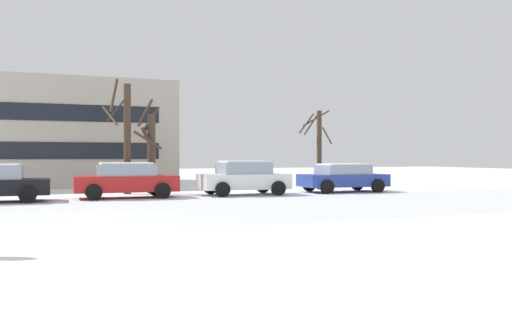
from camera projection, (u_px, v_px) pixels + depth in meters
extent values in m
plane|color=white|center=(69.00, 229.00, 13.05)|extent=(120.00, 120.00, 0.00)
cube|color=silver|center=(61.00, 214.00, 16.37)|extent=(80.00, 9.18, 0.00)
cylinder|color=black|center=(30.00, 191.00, 21.99)|extent=(0.65, 0.24, 0.64)
cylinder|color=black|center=(28.00, 195.00, 20.25)|extent=(0.65, 0.24, 0.64)
cube|color=red|center=(126.00, 184.00, 22.82)|extent=(4.19, 1.89, 0.64)
cube|color=#8C99A8|center=(126.00, 170.00, 22.81)|extent=(2.33, 1.68, 0.49)
cube|color=white|center=(126.00, 163.00, 22.81)|extent=(2.12, 1.55, 0.06)
cylinder|color=black|center=(155.00, 188.00, 24.11)|extent=(0.65, 0.24, 0.64)
cylinder|color=black|center=(163.00, 191.00, 22.44)|extent=(0.65, 0.24, 0.64)
cylinder|color=black|center=(91.00, 190.00, 23.20)|extent=(0.65, 0.24, 0.64)
cylinder|color=black|center=(94.00, 192.00, 21.53)|extent=(0.65, 0.24, 0.64)
cube|color=white|center=(244.00, 181.00, 24.63)|extent=(3.97, 2.02, 0.67)
cube|color=#8C99A8|center=(244.00, 168.00, 24.63)|extent=(2.21, 1.81, 0.52)
cube|color=white|center=(244.00, 162.00, 24.63)|extent=(2.01, 1.67, 0.06)
cylinder|color=black|center=(263.00, 186.00, 25.97)|extent=(0.65, 0.24, 0.64)
cylinder|color=black|center=(278.00, 188.00, 24.17)|extent=(0.65, 0.24, 0.64)
cylinder|color=black|center=(211.00, 187.00, 25.10)|extent=(0.65, 0.24, 0.64)
cylinder|color=black|center=(222.00, 189.00, 23.30)|extent=(0.65, 0.24, 0.64)
cube|color=#283D93|center=(343.00, 180.00, 26.64)|extent=(4.19, 2.02, 0.59)
cube|color=#8C99A8|center=(343.00, 170.00, 26.63)|extent=(2.33, 1.80, 0.45)
cube|color=white|center=(343.00, 164.00, 26.63)|extent=(2.12, 1.66, 0.06)
cylinder|color=black|center=(357.00, 184.00, 27.99)|extent=(0.65, 0.24, 0.64)
cylinder|color=black|center=(378.00, 186.00, 26.20)|extent=(0.65, 0.24, 0.64)
cylinder|color=black|center=(309.00, 185.00, 27.08)|extent=(0.65, 0.24, 0.64)
cylinder|color=black|center=(327.00, 187.00, 25.29)|extent=(0.65, 0.24, 0.64)
cylinder|color=#423326|center=(151.00, 154.00, 25.72)|extent=(0.37, 0.37, 3.68)
cylinder|color=#423326|center=(151.00, 119.00, 26.05)|extent=(0.81, 0.25, 1.17)
cylinder|color=#423326|center=(149.00, 122.00, 25.98)|extent=(0.75, 0.23, 1.15)
cylinder|color=#423326|center=(148.00, 140.00, 25.09)|extent=(1.24, 0.70, 0.88)
cylinder|color=#423326|center=(145.00, 113.00, 25.96)|extent=(0.88, 0.59, 1.35)
cylinder|color=#423326|center=(147.00, 138.00, 25.47)|extent=(0.57, 0.66, 1.06)
cylinder|color=#423326|center=(127.00, 139.00, 25.21)|extent=(0.32, 0.32, 5.01)
cylinder|color=#423326|center=(114.00, 95.00, 25.19)|extent=(0.59, 1.26, 1.63)
cylinder|color=#423326|center=(110.00, 116.00, 24.72)|extent=(0.50, 1.67, 0.97)
cylinder|color=#423326|center=(119.00, 107.00, 25.61)|extent=(1.21, 0.71, 1.44)
cylinder|color=#423326|center=(319.00, 150.00, 28.71)|extent=(0.26, 0.26, 4.08)
cylinder|color=#423326|center=(327.00, 136.00, 28.43)|extent=(0.88, 0.59, 0.87)
cylinder|color=#423326|center=(312.00, 123.00, 29.13)|extent=(1.13, 0.39, 1.29)
cylinder|color=#423326|center=(316.00, 118.00, 29.40)|extent=(1.44, 0.45, 0.91)
cylinder|color=#423326|center=(307.00, 123.00, 29.11)|extent=(1.32, 0.92, 1.12)
cube|color=#B2A899|center=(64.00, 135.00, 34.59)|extent=(11.92, 11.35, 6.04)
cube|color=white|center=(64.00, 86.00, 34.57)|extent=(11.68, 11.13, 0.10)
cube|color=black|center=(70.00, 151.00, 29.32)|extent=(9.53, 0.04, 0.90)
cube|color=black|center=(69.00, 113.00, 29.31)|extent=(9.53, 0.04, 0.90)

